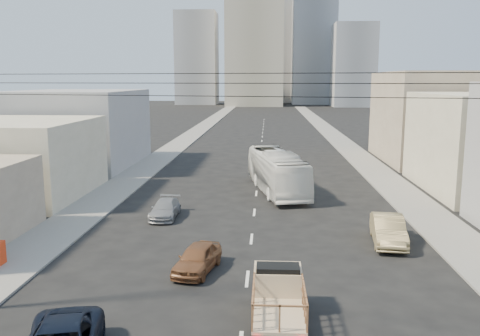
# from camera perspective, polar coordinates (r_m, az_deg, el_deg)

# --- Properties ---
(sidewalk_left) EXTENTS (3.50, 180.00, 0.12)m
(sidewalk_left) POSITION_cam_1_polar(r_m,az_deg,el_deg) (85.71, -5.36, 3.76)
(sidewalk_left) COLOR gray
(sidewalk_left) RESTS_ON ground
(sidewalk_right) EXTENTS (3.50, 180.00, 0.12)m
(sidewalk_right) POSITION_cam_1_polar(r_m,az_deg,el_deg) (85.47, 10.45, 3.63)
(sidewalk_right) COLOR gray
(sidewalk_right) RESTS_ON ground
(lane_dashes) EXTENTS (0.15, 104.00, 0.01)m
(lane_dashes) POSITION_cam_1_polar(r_m,az_deg,el_deg) (67.91, 2.37, 2.16)
(lane_dashes) COLOR silver
(lane_dashes) RESTS_ON ground
(flatbed_pickup) EXTENTS (1.95, 4.41, 1.90)m
(flatbed_pickup) POSITION_cam_1_polar(r_m,az_deg,el_deg) (19.89, 4.31, -13.90)
(flatbed_pickup) COLOR tan
(flatbed_pickup) RESTS_ON ground
(city_bus) EXTENTS (5.15, 12.30, 3.34)m
(city_bus) POSITION_cam_1_polar(r_m,az_deg,el_deg) (41.84, 4.16, -0.40)
(city_bus) COLOR silver
(city_bus) RESTS_ON ground
(sedan_brown) EXTENTS (2.31, 4.09, 1.31)m
(sedan_brown) POSITION_cam_1_polar(r_m,az_deg,el_deg) (24.82, -4.80, -10.07)
(sedan_brown) COLOR brown
(sedan_brown) RESTS_ON ground
(sedan_tan) EXTENTS (2.18, 4.94, 1.58)m
(sedan_tan) POSITION_cam_1_polar(r_m,az_deg,el_deg) (29.91, 16.31, -6.68)
(sedan_tan) COLOR #988559
(sedan_tan) RESTS_ON ground
(sedan_grey) EXTENTS (1.69, 4.09, 1.18)m
(sedan_grey) POSITION_cam_1_polar(r_m,az_deg,el_deg) (34.40, -8.41, -4.57)
(sedan_grey) COLOR gray
(sedan_grey) RESTS_ON ground
(overhead_wires) EXTENTS (23.01, 5.02, 0.72)m
(overhead_wires) POSITION_cam_1_polar(r_m,az_deg,el_deg) (15.81, -0.06, 9.38)
(overhead_wires) COLOR black
(overhead_wires) RESTS_ON ground
(bldg_right_far) EXTENTS (12.00, 16.00, 10.00)m
(bldg_right_far) POSITION_cam_1_polar(r_m,az_deg,el_deg) (61.48, 21.35, 5.37)
(bldg_right_far) COLOR gray
(bldg_right_far) RESTS_ON ground
(bldg_left_mid) EXTENTS (11.00, 12.00, 6.00)m
(bldg_left_mid) POSITION_cam_1_polar(r_m,az_deg,el_deg) (43.57, -24.05, 0.95)
(bldg_left_mid) COLOR #BDB598
(bldg_left_mid) RESTS_ON ground
(bldg_left_far) EXTENTS (12.00, 16.00, 8.00)m
(bldg_left_far) POSITION_cam_1_polar(r_m,az_deg,el_deg) (57.28, -17.77, 4.28)
(bldg_left_far) COLOR #939496
(bldg_left_far) RESTS_ON ground
(high_rise_tower) EXTENTS (20.00, 20.00, 60.00)m
(high_rise_tower) POSITION_cam_1_polar(r_m,az_deg,el_deg) (185.53, 1.68, 16.33)
(high_rise_tower) COLOR tan
(high_rise_tower) RESTS_ON ground
(midrise_ne) EXTENTS (16.00, 16.00, 40.00)m
(midrise_ne) POSITION_cam_1_polar(r_m,az_deg,el_deg) (200.32, 8.25, 12.88)
(midrise_ne) COLOR gray
(midrise_ne) RESTS_ON ground
(midrise_nw) EXTENTS (15.00, 15.00, 34.00)m
(midrise_nw) POSITION_cam_1_polar(r_m,az_deg,el_deg) (196.30, -4.84, 12.13)
(midrise_nw) COLOR gray
(midrise_nw) RESTS_ON ground
(midrise_back) EXTENTS (18.00, 18.00, 44.00)m
(midrise_back) POSITION_cam_1_polar(r_m,az_deg,el_deg) (214.74, 4.63, 13.27)
(midrise_back) COLOR #939496
(midrise_back) RESTS_ON ground
(midrise_east) EXTENTS (14.00, 14.00, 28.00)m
(midrise_east) POSITION_cam_1_polar(r_m,az_deg,el_deg) (181.70, 12.60, 11.18)
(midrise_east) COLOR gray
(midrise_east) RESTS_ON ground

